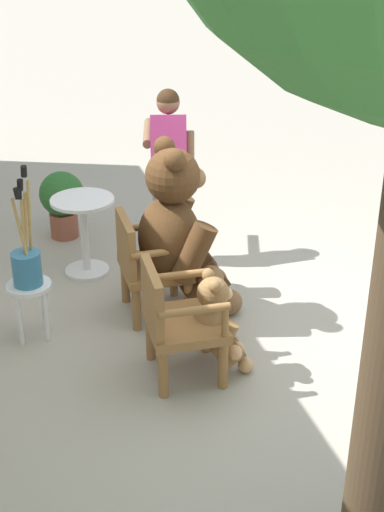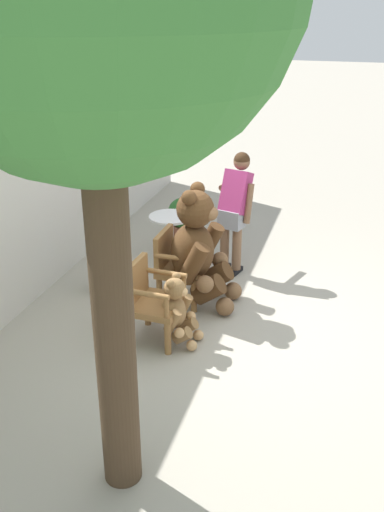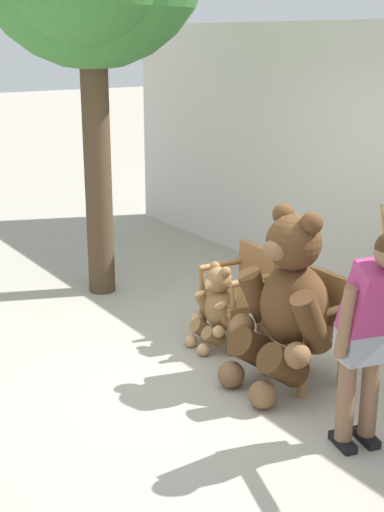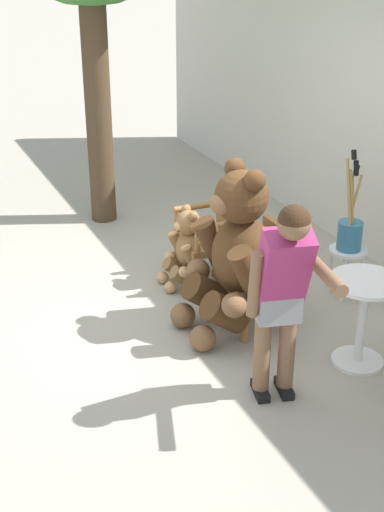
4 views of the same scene
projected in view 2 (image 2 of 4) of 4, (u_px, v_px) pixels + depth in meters
name	position (u px, v px, depth m)	size (l,w,h in m)	color
ground_plane	(224.00, 326.00, 6.30)	(60.00, 60.00, 0.00)	#A8A091
back_wall	(18.00, 186.00, 6.35)	(10.00, 0.16, 2.80)	beige
wooden_chair_left	(151.00, 299.00, 5.90)	(0.58, 0.54, 0.86)	olive
wooden_chair_right	(178.00, 264.00, 6.67)	(0.56, 0.52, 0.86)	olive
teddy_bear_large	(199.00, 248.00, 6.51)	(0.86, 0.81, 1.43)	#4C3019
teddy_bear_small	(177.00, 311.00, 5.86)	(0.46, 0.44, 0.77)	olive
person_visitor	(235.00, 204.00, 7.25)	(0.81, 0.48, 1.55)	black
white_stool	(101.00, 266.00, 6.88)	(0.34, 0.34, 0.46)	white
brush_bucket	(100.00, 244.00, 6.76)	(0.22, 0.22, 0.93)	teal
round_side_table	(171.00, 235.00, 7.53)	(0.56, 0.56, 0.72)	white
potted_plant	(183.00, 217.00, 8.31)	(0.44, 0.44, 0.68)	brown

